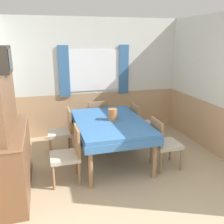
% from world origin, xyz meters
% --- Properties ---
extents(wall_back, '(4.24, 0.09, 2.60)m').
position_xyz_m(wall_back, '(-0.00, 3.63, 1.31)').
color(wall_back, silver).
rests_on(wall_back, ground_plane).
extents(wall_right, '(0.05, 4.01, 2.60)m').
position_xyz_m(wall_right, '(1.95, 1.80, 1.30)').
color(wall_right, silver).
rests_on(wall_right, ground_plane).
extents(dining_table, '(1.22, 1.79, 0.76)m').
position_xyz_m(dining_table, '(-0.08, 2.13, 0.66)').
color(dining_table, '#386BA8').
rests_on(dining_table, ground_plane).
extents(chair_head_window, '(0.44, 0.44, 0.88)m').
position_xyz_m(chair_head_window, '(-0.08, 3.21, 0.47)').
color(chair_head_window, '#93704C').
rests_on(chair_head_window, ground_plane).
extents(chair_right_near, '(0.44, 0.44, 0.88)m').
position_xyz_m(chair_right_near, '(0.71, 1.61, 0.47)').
color(chair_right_near, '#93704C').
rests_on(chair_right_near, ground_plane).
extents(chair_left_far, '(0.44, 0.44, 0.88)m').
position_xyz_m(chair_left_far, '(-0.87, 2.65, 0.47)').
color(chair_left_far, '#93704C').
rests_on(chair_left_far, ground_plane).
extents(chair_left_near, '(0.44, 0.44, 0.88)m').
position_xyz_m(chair_left_near, '(-0.87, 1.61, 0.47)').
color(chair_left_near, '#93704C').
rests_on(chair_left_near, ground_plane).
extents(chair_right_far, '(0.44, 0.44, 0.88)m').
position_xyz_m(chair_right_far, '(0.71, 2.65, 0.47)').
color(chair_right_far, '#93704C').
rests_on(chair_right_far, ground_plane).
extents(sideboard, '(0.46, 1.53, 1.72)m').
position_xyz_m(sideboard, '(-1.70, 1.58, 0.72)').
color(sideboard, brown).
rests_on(sideboard, ground_plane).
extents(vase, '(0.16, 0.16, 0.20)m').
position_xyz_m(vase, '(-0.02, 2.15, 0.86)').
color(vase, '#B26B38').
rests_on(vase, dining_table).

